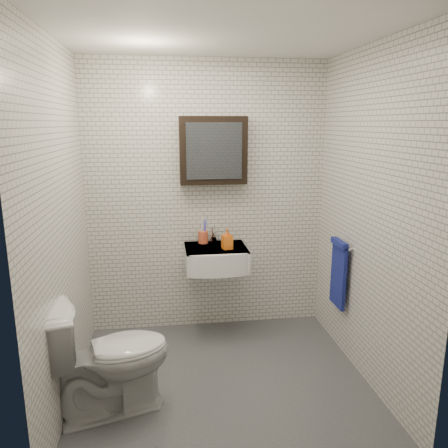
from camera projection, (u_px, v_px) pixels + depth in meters
name	position (u px, v px, depth m)	size (l,w,h in m)	color
ground	(222.00, 380.00, 3.36)	(2.20, 2.00, 0.01)	#46494E
room_shell	(222.00, 193.00, 3.03)	(2.22, 2.02, 2.51)	silver
washbasin	(216.00, 258.00, 3.91)	(0.55, 0.50, 0.20)	white
faucet	(214.00, 235.00, 4.06)	(0.06, 0.20, 0.15)	silver
mirror_cabinet	(213.00, 151.00, 3.88)	(0.60, 0.15, 0.60)	black
towel_rail	(339.00, 271.00, 3.68)	(0.09, 0.30, 0.58)	silver
toothbrush_cup	(203.00, 237.00, 4.05)	(0.09, 0.09, 0.25)	#D25334
soap_bottle	(227.00, 239.00, 3.85)	(0.08, 0.09, 0.19)	orange
toilet	(109.00, 356.00, 2.93)	(0.46, 0.81, 0.82)	silver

